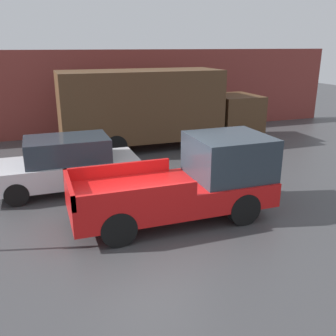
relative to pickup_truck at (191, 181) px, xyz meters
The scene contains 5 objects.
ground_plane 1.72m from the pickup_truck, 160.31° to the right, with size 60.00×60.00×0.00m, color #3D3D3F.
building_wall 10.55m from the pickup_truck, 97.23° to the left, with size 28.00×0.15×4.11m.
pickup_truck is the anchor object (origin of this frame).
car 4.20m from the pickup_truck, 133.74° to the left, with size 4.49×1.85×1.67m.
delivery_truck 7.33m from the pickup_truck, 79.52° to the left, with size 8.97×2.52×3.32m.
Camera 1 is at (-2.27, -7.87, 4.32)m, focal length 40.00 mm.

